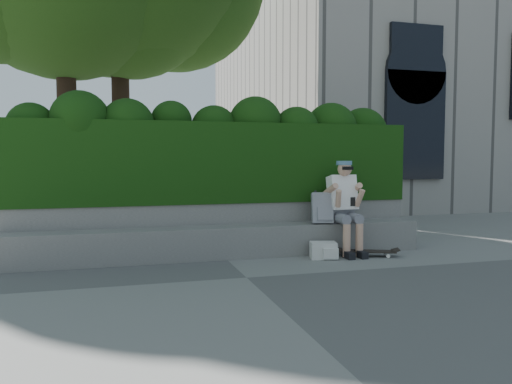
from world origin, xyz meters
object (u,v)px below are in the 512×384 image
object	(u,v)px
skateboard	(367,252)
backpack_ground	(323,250)
backpack_plaid	(322,208)
person	(344,203)

from	to	relation	value
skateboard	backpack_ground	size ratio (longest dim) A/B	2.28
skateboard	backpack_plaid	size ratio (longest dim) A/B	1.81
skateboard	backpack_ground	distance (m)	0.68
skateboard	person	bearing A→B (deg)	147.26
person	backpack_plaid	xyz separation A→B (m)	(-0.31, 0.08, -0.07)
person	backpack_plaid	world-z (taller)	person
backpack_plaid	backpack_ground	world-z (taller)	backpack_plaid
person	backpack_plaid	size ratio (longest dim) A/B	3.03
person	skateboard	distance (m)	0.78
skateboard	backpack_plaid	xyz separation A→B (m)	(-0.54, 0.39, 0.61)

